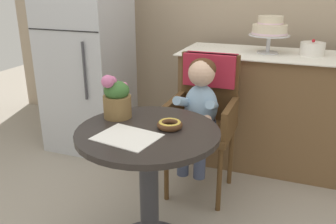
# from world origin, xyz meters

# --- Properties ---
(cafe_table) EXTENTS (0.72, 0.72, 0.72)m
(cafe_table) POSITION_xyz_m (0.00, 0.00, 0.51)
(cafe_table) COLOR #282321
(cafe_table) RESTS_ON ground
(wicker_chair) EXTENTS (0.42, 0.45, 0.95)m
(wicker_chair) POSITION_xyz_m (0.09, 0.76, 0.64)
(wicker_chair) COLOR brown
(wicker_chair) RESTS_ON ground
(seated_child) EXTENTS (0.27, 0.32, 0.73)m
(seated_child) POSITION_xyz_m (0.09, 0.61, 0.68)
(seated_child) COLOR #8CADCC
(seated_child) RESTS_ON ground
(paper_napkin) EXTENTS (0.32, 0.27, 0.00)m
(paper_napkin) POSITION_xyz_m (-0.06, -0.12, 0.72)
(paper_napkin) COLOR white
(paper_napkin) RESTS_ON cafe_table
(donut_front) EXTENTS (0.13, 0.13, 0.04)m
(donut_front) POSITION_xyz_m (0.09, 0.06, 0.74)
(donut_front) COLOR #4C2D19
(donut_front) RESTS_ON cafe_table
(flower_vase) EXTENTS (0.15, 0.16, 0.24)m
(flower_vase) POSITION_xyz_m (-0.23, 0.11, 0.84)
(flower_vase) COLOR brown
(flower_vase) RESTS_ON cafe_table
(display_counter) EXTENTS (1.56, 0.62, 0.90)m
(display_counter) POSITION_xyz_m (0.55, 1.30, 0.45)
(display_counter) COLOR brown
(display_counter) RESTS_ON ground
(tiered_cake_stand) EXTENTS (0.30, 0.30, 0.27)m
(tiered_cake_stand) POSITION_xyz_m (0.42, 1.30, 1.08)
(tiered_cake_stand) COLOR silver
(tiered_cake_stand) RESTS_ON display_counter
(round_layer_cake) EXTENTS (0.18, 0.18, 0.12)m
(round_layer_cake) POSITION_xyz_m (0.73, 1.33, 0.95)
(round_layer_cake) COLOR white
(round_layer_cake) RESTS_ON display_counter
(refrigerator) EXTENTS (0.64, 0.63, 1.70)m
(refrigerator) POSITION_xyz_m (-1.05, 1.10, 0.85)
(refrigerator) COLOR #B7BABF
(refrigerator) RESTS_ON ground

